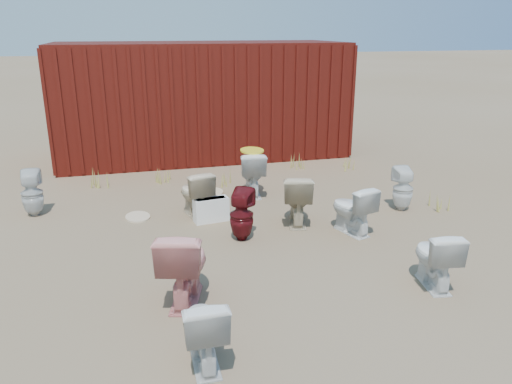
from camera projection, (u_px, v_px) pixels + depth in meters
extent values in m
plane|color=brown|center=(268.00, 246.00, 6.43)|extent=(100.00, 100.00, 0.00)
cube|color=#4A130C|center=(202.00, 100.00, 10.83)|extent=(6.00, 2.40, 2.40)
imported|color=silver|center=(203.00, 329.00, 4.10)|extent=(0.38, 0.65, 0.66)
imported|color=#DF8581|center=(184.00, 264.00, 5.04)|extent=(0.67, 0.90, 0.81)
imported|color=white|center=(435.00, 258.00, 5.36)|extent=(0.47, 0.71, 0.67)
imported|color=#570E12|center=(242.00, 215.00, 6.54)|extent=(0.44, 0.44, 0.70)
imported|color=white|center=(352.00, 209.00, 6.77)|extent=(0.55, 0.75, 0.68)
imported|color=silver|center=(32.00, 193.00, 7.40)|extent=(0.32, 0.33, 0.70)
imported|color=beige|center=(195.00, 193.00, 7.37)|extent=(0.55, 0.77, 0.71)
imported|color=#C0AF8D|center=(297.00, 199.00, 7.09)|extent=(0.61, 0.82, 0.74)
imported|color=white|center=(252.00, 173.00, 8.31)|extent=(0.53, 0.79, 0.75)
imported|color=white|center=(403.00, 189.00, 7.63)|extent=(0.34, 0.34, 0.68)
ellipsoid|color=yellow|center=(252.00, 150.00, 8.19)|extent=(0.38, 0.48, 0.02)
cube|color=white|center=(211.00, 210.00, 7.23)|extent=(0.52, 0.27, 0.35)
ellipsoid|color=#C9B691|center=(212.00, 192.00, 8.51)|extent=(0.49, 0.57, 0.02)
ellipsoid|color=beige|center=(138.00, 217.00, 7.41)|extent=(0.41, 0.50, 0.02)
cone|color=olive|center=(102.00, 178.00, 8.81)|extent=(0.36, 0.36, 0.31)
cone|color=olive|center=(229.00, 178.00, 8.91)|extent=(0.32, 0.32, 0.28)
cone|color=olive|center=(344.00, 162.00, 9.91)|extent=(0.36, 0.36, 0.29)
cone|color=olive|center=(164.00, 175.00, 9.08)|extent=(0.30, 0.30, 0.28)
cone|color=olive|center=(296.00, 162.00, 9.99)|extent=(0.34, 0.34, 0.26)
cone|color=olive|center=(436.00, 201.00, 7.75)|extent=(0.28, 0.28, 0.24)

